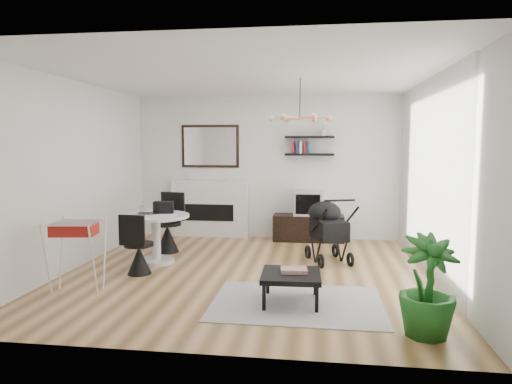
# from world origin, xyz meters

# --- Properties ---
(floor) EXTENTS (5.00, 5.00, 0.00)m
(floor) POSITION_xyz_m (0.00, 0.00, 0.00)
(floor) COLOR brown
(floor) RESTS_ON ground
(ceiling) EXTENTS (5.00, 5.00, 0.00)m
(ceiling) POSITION_xyz_m (0.00, 0.00, 2.70)
(ceiling) COLOR white
(ceiling) RESTS_ON wall_back
(wall_back) EXTENTS (5.00, 0.00, 5.00)m
(wall_back) POSITION_xyz_m (0.00, 2.50, 1.35)
(wall_back) COLOR white
(wall_back) RESTS_ON floor
(wall_left) EXTENTS (0.00, 5.00, 5.00)m
(wall_left) POSITION_xyz_m (-2.50, 0.00, 1.35)
(wall_left) COLOR white
(wall_left) RESTS_ON floor
(wall_right) EXTENTS (0.00, 5.00, 5.00)m
(wall_right) POSITION_xyz_m (2.50, 0.00, 1.35)
(wall_right) COLOR white
(wall_right) RESTS_ON floor
(sheer_curtain) EXTENTS (0.04, 3.60, 2.60)m
(sheer_curtain) POSITION_xyz_m (2.40, 0.20, 1.35)
(sheer_curtain) COLOR white
(sheer_curtain) RESTS_ON wall_right
(fireplace) EXTENTS (1.50, 0.17, 2.16)m
(fireplace) POSITION_xyz_m (-1.10, 2.42, 0.69)
(fireplace) COLOR white
(fireplace) RESTS_ON floor
(shelf_lower) EXTENTS (0.90, 0.25, 0.04)m
(shelf_lower) POSITION_xyz_m (0.80, 2.37, 1.60)
(shelf_lower) COLOR black
(shelf_lower) RESTS_ON wall_back
(shelf_upper) EXTENTS (0.90, 0.25, 0.04)m
(shelf_upper) POSITION_xyz_m (0.80, 2.37, 1.92)
(shelf_upper) COLOR black
(shelf_upper) RESTS_ON wall_back
(pendant_lamp) EXTENTS (0.90, 0.90, 0.10)m
(pendant_lamp) POSITION_xyz_m (0.70, 0.30, 2.15)
(pendant_lamp) COLOR tan
(pendant_lamp) RESTS_ON ceiling
(tv_console) EXTENTS (1.29, 0.45, 0.49)m
(tv_console) POSITION_xyz_m (0.80, 2.26, 0.24)
(tv_console) COLOR black
(tv_console) RESTS_ON floor
(crt_tv) EXTENTS (0.52, 0.45, 0.45)m
(crt_tv) POSITION_xyz_m (0.79, 2.26, 0.71)
(crt_tv) COLOR silver
(crt_tv) RESTS_ON tv_console
(dining_table) EXTENTS (1.01, 1.01, 0.73)m
(dining_table) POSITION_xyz_m (-1.45, 0.37, 0.48)
(dining_table) COLOR white
(dining_table) RESTS_ON floor
(laptop) EXTENTS (0.34, 0.25, 0.02)m
(laptop) POSITION_xyz_m (-1.57, 0.36, 0.75)
(laptop) COLOR black
(laptop) RESTS_ON dining_table
(black_bag) EXTENTS (0.32, 0.23, 0.18)m
(black_bag) POSITION_xyz_m (-1.38, 0.55, 0.82)
(black_bag) COLOR black
(black_bag) RESTS_ON dining_table
(newspaper) EXTENTS (0.39, 0.34, 0.01)m
(newspaper) POSITION_xyz_m (-1.27, 0.25, 0.74)
(newspaper) COLOR white
(newspaper) RESTS_ON dining_table
(drinking_glass) EXTENTS (0.07, 0.07, 0.11)m
(drinking_glass) POSITION_xyz_m (-1.73, 0.55, 0.79)
(drinking_glass) COLOR white
(drinking_glass) RESTS_ON dining_table
(chair_far) EXTENTS (0.48, 0.50, 0.98)m
(chair_far) POSITION_xyz_m (-1.50, 1.07, 0.31)
(chair_far) COLOR black
(chair_far) RESTS_ON floor
(chair_near) EXTENTS (0.41, 0.42, 0.85)m
(chair_near) POSITION_xyz_m (-1.48, -0.26, 0.27)
(chair_near) COLOR black
(chair_near) RESTS_ON floor
(drying_rack) EXTENTS (0.65, 0.62, 0.87)m
(drying_rack) POSITION_xyz_m (-1.92, -1.07, 0.46)
(drying_rack) COLOR white
(drying_rack) RESTS_ON floor
(stroller) EXTENTS (0.76, 0.93, 1.02)m
(stroller) POSITION_xyz_m (1.12, 0.82, 0.44)
(stroller) COLOR black
(stroller) RESTS_ON floor
(rug) EXTENTS (1.91, 1.38, 0.01)m
(rug) POSITION_xyz_m (0.74, -1.14, 0.01)
(rug) COLOR #9E9E9E
(rug) RESTS_ON floor
(coffee_table) EXTENTS (0.68, 0.68, 0.34)m
(coffee_table) POSITION_xyz_m (0.67, -1.14, 0.31)
(coffee_table) COLOR black
(coffee_table) RESTS_ON rug
(magazines) EXTENTS (0.32, 0.26, 0.04)m
(magazines) POSITION_xyz_m (0.70, -1.09, 0.37)
(magazines) COLOR #B43A2D
(magazines) RESTS_ON coffee_table
(potted_plant) EXTENTS (0.66, 0.66, 0.96)m
(potted_plant) POSITION_xyz_m (1.98, -1.85, 0.48)
(potted_plant) COLOR #1B5B1A
(potted_plant) RESTS_ON floor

